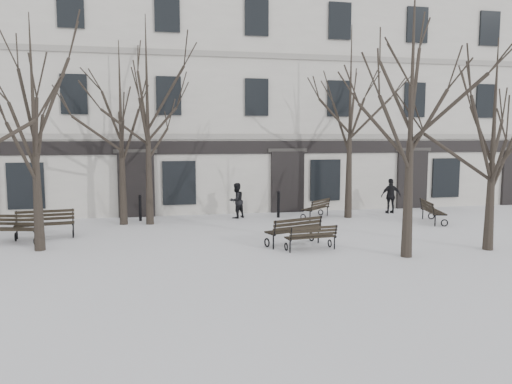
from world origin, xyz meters
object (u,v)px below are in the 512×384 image
object	(u,v)px
tree_3	(494,119)
bench_3	(45,223)
bench_4	(317,208)
tree_1	(33,104)
bench_5	(432,211)
bench_0	(13,228)
bench_2	(311,237)
bench_1	(294,230)
tree_2	(412,82)

from	to	relation	value
tree_3	bench_3	bearing A→B (deg)	160.95
bench_3	bench_4	xyz separation A→B (m)	(10.90, 2.14, -0.07)
tree_1	bench_5	bearing A→B (deg)	7.65
bench_0	bench_2	xyz separation A→B (m)	(9.54, -3.10, -0.08)
bench_5	tree_3	bearing A→B (deg)	-176.46
bench_0	bench_4	world-z (taller)	bench_0
bench_3	bench_5	size ratio (longest dim) A/B	1.04
tree_3	bench_4	size ratio (longest dim) A/B	4.03
tree_1	bench_2	size ratio (longest dim) A/B	4.38
bench_5	bench_4	bearing A→B (deg)	78.59
bench_0	bench_1	size ratio (longest dim) A/B	1.00
tree_2	tree_3	size ratio (longest dim) A/B	1.25
bench_2	bench_3	distance (m)	9.47
tree_3	bench_3	world-z (taller)	tree_3
tree_3	bench_5	distance (m)	6.17
tree_1	bench_0	world-z (taller)	tree_1
bench_0	bench_5	bearing A→B (deg)	17.36
bench_2	bench_5	world-z (taller)	bench_5
bench_1	bench_0	bearing A→B (deg)	-33.07
tree_2	bench_1	distance (m)	5.89
tree_2	bench_5	size ratio (longest dim) A/B	4.23
tree_3	bench_4	xyz separation A→B (m)	(-3.32, 7.05, -3.66)
tree_3	bench_3	distance (m)	15.47
tree_3	bench_1	size ratio (longest dim) A/B	3.28
bench_2	bench_3	world-z (taller)	bench_3
bench_1	bench_5	world-z (taller)	bench_1
tree_2	bench_3	xyz separation A→B (m)	(-11.19, 5.23, -4.64)
tree_3	bench_0	xyz separation A→B (m)	(-15.10, 4.19, -3.60)
bench_4	tree_3	bearing A→B (deg)	72.57
tree_2	bench_5	xyz separation A→B (m)	(4.03, 5.22, -4.67)
tree_2	bench_4	size ratio (longest dim) A/B	5.05
tree_1	tree_3	world-z (taller)	tree_1
bench_1	tree_2	bearing A→B (deg)	123.42
tree_1	bench_4	size ratio (longest dim) A/B	4.48
tree_2	bench_3	distance (m)	13.20
bench_0	bench_3	xyz separation A→B (m)	(0.88, 0.73, 0.01)
tree_2	bench_5	world-z (taller)	tree_2
tree_3	bench_1	xyz separation A→B (m)	(-5.89, 1.88, -3.61)
tree_3	bench_5	size ratio (longest dim) A/B	3.38
bench_1	tree_1	bearing A→B (deg)	-26.09
tree_1	bench_1	bearing A→B (deg)	-7.09
bench_0	tree_3	bearing A→B (deg)	-0.68
tree_1	bench_5	size ratio (longest dim) A/B	3.75
bench_4	bench_5	bearing A→B (deg)	110.88
bench_1	bench_3	world-z (taller)	bench_3
bench_3	bench_5	xyz separation A→B (m)	(15.22, -0.01, -0.03)
tree_1	tree_3	distance (m)	14.30
tree_2	bench_0	bearing A→B (deg)	159.52
bench_3	bench_4	world-z (taller)	bench_3
bench_4	tree_2	bearing A→B (deg)	49.62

